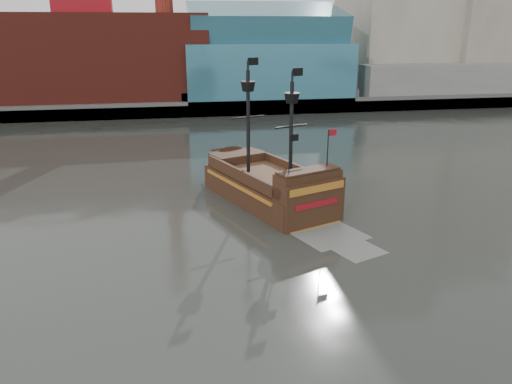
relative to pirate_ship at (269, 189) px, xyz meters
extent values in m
plane|color=#242621|center=(0.22, -17.34, -1.21)|extent=(400.00, 400.00, 0.00)
cube|color=slate|center=(0.22, 74.66, -0.21)|extent=(220.00, 60.00, 2.00)
cube|color=#4C4C49|center=(0.22, 45.16, 0.09)|extent=(220.00, 1.00, 2.60)
cube|color=maroon|center=(-21.78, 54.66, 8.29)|extent=(42.00, 18.00, 15.00)
cube|color=teal|center=(10.22, 52.66, 5.79)|extent=(30.00, 16.00, 10.00)
cube|color=slate|center=(48.22, 48.66, 3.79)|extent=(40.00, 6.00, 6.00)
cube|color=teal|center=(10.22, 52.66, 13.79)|extent=(28.00, 14.94, 8.78)
cube|color=black|center=(-0.11, 0.30, -0.52)|extent=(10.22, 14.87, 2.98)
cube|color=#4B341B|center=(-0.11, 0.30, 1.14)|extent=(9.20, 13.38, 0.34)
cube|color=black|center=(-2.06, 5.43, 1.54)|extent=(5.52, 4.29, 1.14)
cube|color=black|center=(2.00, -5.27, 1.99)|extent=(5.73, 3.64, 2.06)
cube|color=black|center=(2.37, -6.25, 0.16)|extent=(5.35, 2.25, 4.58)
cube|color=#B06C22|center=(2.43, -6.40, 1.99)|extent=(4.85, 1.91, 0.57)
cube|color=maroon|center=(2.43, -6.40, 0.73)|extent=(3.78, 1.51, 0.46)
cylinder|color=black|center=(-1.58, 1.58, 5.77)|extent=(0.41, 0.41, 8.93)
cylinder|color=black|center=(1.58, -1.26, 5.43)|extent=(0.41, 0.41, 8.24)
cone|color=black|center=(-1.58, 1.58, 8.86)|extent=(1.62, 1.62, 0.80)
cone|color=black|center=(1.58, -1.26, 8.17)|extent=(1.62, 1.62, 0.80)
cube|color=black|center=(-1.10, 1.76, 10.92)|extent=(0.98, 0.40, 0.63)
cube|color=black|center=(2.06, -1.08, 10.23)|extent=(0.98, 0.40, 0.63)
cube|color=gray|center=(3.05, -8.05, -1.20)|extent=(6.01, 5.58, 0.02)
camera|label=1|loc=(-8.67, -41.09, 13.83)|focal=35.00mm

